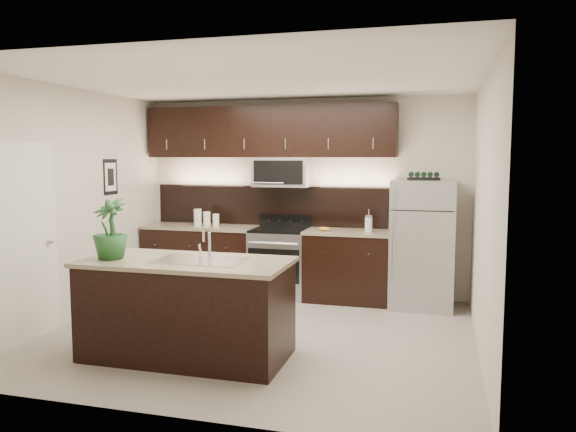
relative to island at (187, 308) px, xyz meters
name	(u,v)px	position (x,y,z in m)	size (l,w,h in m)	color
ground	(259,335)	(0.44, 0.81, -0.47)	(4.50, 4.50, 0.00)	gray
room_walls	(247,177)	(0.33, 0.78, 1.22)	(4.52, 4.02, 2.71)	beige
counter_run	(266,262)	(-0.01, 2.50, 0.00)	(3.51, 0.65, 0.94)	black
upper_fixtures	(270,140)	(0.01, 2.65, 1.67)	(3.49, 0.40, 1.66)	black
island	(187,308)	(0.00, 0.00, 0.00)	(1.96, 0.96, 0.94)	black
sink_faucet	(201,259)	(0.15, 0.01, 0.48)	(0.84, 0.50, 0.28)	silver
refrigerator	(422,244)	(2.09, 2.44, 0.34)	(0.78, 0.71, 1.62)	#B2B2B7
wine_rack	(424,176)	(2.09, 2.44, 1.19)	(0.40, 0.25, 0.10)	black
plant	(110,229)	(-0.71, -0.14, 0.75)	(0.32, 0.32, 0.57)	#1E4D21
canisters	(205,218)	(-0.90, 2.47, 0.57)	(0.36, 0.15, 0.24)	silver
french_press	(369,224)	(1.40, 2.45, 0.57)	(0.10, 0.10, 0.29)	silver
bananas	(323,229)	(0.81, 2.42, 0.49)	(0.16, 0.13, 0.05)	gold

